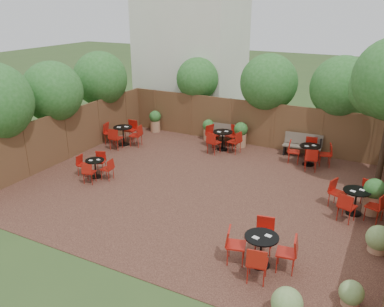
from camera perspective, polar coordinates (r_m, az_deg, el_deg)
The scene contains 11 objects.
ground at distance 13.83m, azimuth 1.21°, elevation -4.93°, with size 80.00×80.00×0.00m, color #354F23.
courtyard_paving at distance 13.83m, azimuth 1.21°, elevation -4.89°, with size 12.00×10.00×0.02m, color #331C15.
fence_back at distance 17.80m, azimuth 8.41°, elevation 4.28°, with size 12.00×0.08×2.00m, color brown.
fence_left at distance 16.80m, azimuth -17.45°, elevation 2.51°, with size 0.08×10.00×2.00m, color brown.
neighbour_building at distance 21.71m, azimuth -0.03°, elevation 15.56°, with size 5.00×4.00×8.00m, color silver.
overhang_foliage at distance 16.12m, azimuth -2.61°, elevation 9.10°, with size 15.62×10.95×2.73m.
park_bench_left at distance 17.95m, azimuth 5.00°, elevation 2.80°, with size 1.45×0.58×0.88m.
park_bench_right at distance 17.02m, azimuth 15.50°, elevation 1.20°, with size 1.56×0.60×0.94m.
bistro_tables at distance 14.52m, azimuth 4.58°, elevation -1.62°, with size 11.61×8.73×0.95m.
planters at distance 16.55m, azimuth 6.68°, elevation 1.62°, with size 10.75×4.49×1.13m.
low_shrubs at distance 9.94m, azimuth 20.68°, elevation -15.56°, with size 2.12×4.02×0.71m.
Camera 1 is at (5.49, -11.17, 6.04)m, focal length 37.34 mm.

